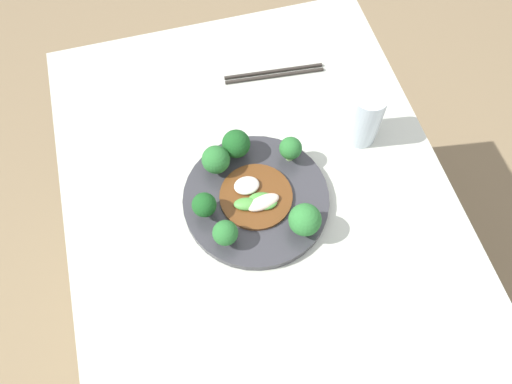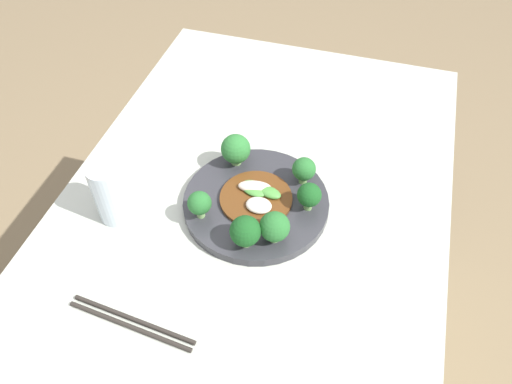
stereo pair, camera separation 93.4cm
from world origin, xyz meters
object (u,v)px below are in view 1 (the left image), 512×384
at_px(broccoli_southwest, 305,220).
at_px(drinking_glass, 365,117).
at_px(broccoli_northeast, 216,160).
at_px(broccoli_northwest, 225,233).
at_px(chopsticks, 274,73).
at_px(broccoli_east, 236,144).
at_px(stirfry_center, 255,197).
at_px(broccoli_north, 204,205).
at_px(broccoli_southeast, 291,149).
at_px(plate, 256,199).

height_order(broccoli_southwest, drinking_glass, drinking_glass).
bearing_deg(broccoli_southwest, broccoli_northeast, 37.15).
bearing_deg(broccoli_northwest, chopsticks, -28.29).
height_order(broccoli_east, stirfry_center, broccoli_east).
bearing_deg(broccoli_north, broccoli_northwest, -159.01).
height_order(broccoli_southeast, broccoli_northeast, broccoli_northeast).
relative_size(broccoli_southeast, broccoli_east, 0.91).
bearing_deg(stirfry_center, plate, -38.15).
relative_size(broccoli_northeast, stirfry_center, 0.45).
height_order(broccoli_east, drinking_glass, drinking_glass).
distance_m(broccoli_northwest, broccoli_north, 0.06).
distance_m(broccoli_east, stirfry_center, 0.10).
bearing_deg(broccoli_east, broccoli_northwest, 159.99).
bearing_deg(broccoli_east, drinking_glass, -92.30).
bearing_deg(broccoli_northeast, chopsticks, -39.78).
height_order(plate, broccoli_northwest, broccoli_northwest).
xyz_separation_m(broccoli_southwest, drinking_glass, (0.16, -0.16, 0.01)).
bearing_deg(broccoli_southeast, broccoli_northeast, 84.90).
bearing_deg(broccoli_southwest, stirfry_center, 40.04).
height_order(broccoli_southeast, drinking_glass, drinking_glass).
distance_m(broccoli_southeast, broccoli_northeast, 0.13).
xyz_separation_m(broccoli_east, stirfry_center, (-0.10, -0.01, -0.03)).
bearing_deg(broccoli_southeast, broccoli_east, 69.42).
relative_size(broccoli_southwest, drinking_glass, 0.53).
distance_m(broccoli_northeast, chopsticks, 0.26).
distance_m(broccoli_southwest, broccoli_southeast, 0.14).
relative_size(broccoli_southeast, drinking_glass, 0.45).
height_order(broccoli_southeast, chopsticks, broccoli_southeast).
relative_size(broccoli_southeast, chopsticks, 0.26).
relative_size(broccoli_northwest, stirfry_center, 0.42).
distance_m(stirfry_center, drinking_glass, 0.25).
bearing_deg(broccoli_north, stirfry_center, -86.61).
relative_size(drinking_glass, chopsticks, 0.58).
distance_m(broccoli_southwest, chopsticks, 0.35).
bearing_deg(stirfry_center, broccoli_east, 5.22).
bearing_deg(broccoli_northeast, broccoli_east, -62.22).
bearing_deg(broccoli_southeast, plate, 127.57).
xyz_separation_m(broccoli_southeast, broccoli_north, (-0.07, 0.17, 0.00)).
bearing_deg(chopsticks, drinking_glass, -148.06).
xyz_separation_m(broccoli_northwest, broccoli_north, (0.06, 0.02, 0.00)).
xyz_separation_m(broccoli_southeast, chopsticks, (0.21, -0.03, -0.05)).
xyz_separation_m(broccoli_southeast, broccoli_northeast, (0.01, 0.13, -0.00)).
bearing_deg(broccoli_southwest, drinking_glass, -45.26).
xyz_separation_m(broccoli_north, broccoli_east, (0.10, -0.08, 0.00)).
relative_size(broccoli_north, drinking_glass, 0.46).
xyz_separation_m(plate, broccoli_northwest, (-0.07, 0.07, 0.04)).
bearing_deg(broccoli_southwest, broccoli_north, 65.35).
height_order(broccoli_southwest, broccoli_east, broccoli_southwest).
bearing_deg(stirfry_center, broccoli_north, 93.39).
distance_m(broccoli_southwest, drinking_glass, 0.23).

